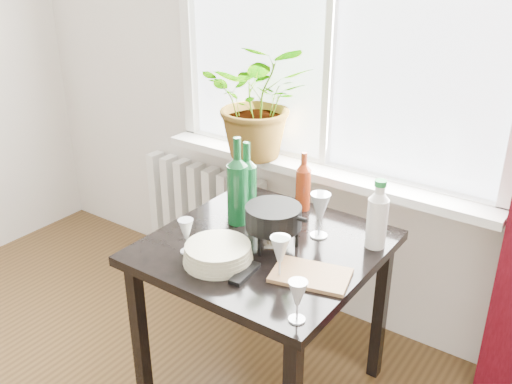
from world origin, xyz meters
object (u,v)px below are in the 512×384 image
Objects in this scene: cutting_board at (311,275)px; table at (264,263)px; wine_bottle_left at (247,180)px; wineglass_front_right at (280,258)px; tv_remote at (245,273)px; wineglass_back_center at (320,215)px; plate_stack at (218,254)px; potted_plant at (260,100)px; wineglass_far_right at (297,301)px; wine_bottle_right at (238,180)px; fondue_pot at (273,226)px; wineglass_front_left at (186,236)px; radiator at (205,211)px; bottle_amber at (303,181)px; wineglass_back_left at (243,189)px; cleaning_bottle at (378,214)px.

table is at bearing 159.00° from cutting_board.
wine_bottle_left is 2.08× the size of wineglass_front_right.
tv_remote is (0.26, -0.37, -0.17)m from wine_bottle_left.
plate_stack is at bearing -118.21° from wineglass_back_center.
wineglass_far_right is at bearing -49.46° from potted_plant.
wineglass_far_right is (0.18, -0.17, -0.01)m from wineglass_front_right.
wine_bottle_right is at bearing 113.65° from plate_stack.
tv_remote is at bearing -147.79° from cutting_board.
wineglass_front_left is at bearing -138.03° from fondue_pot.
tv_remote is at bearing -42.98° from radiator.
table is 0.31m from cutting_board.
wineglass_front_right is at bearing -67.24° from bottle_amber.
tv_remote is (0.92, -0.86, 0.37)m from radiator.
wineglass_front_left is at bearing -106.32° from bottle_amber.
wine_bottle_right is (-0.19, 0.09, 0.28)m from table.
wine_bottle_left is at bearing -173.74° from wineglass_back_center.
wineglass_back_center is 0.77× the size of fondue_pot.
wine_bottle_right is 2.29× the size of wineglass_front_right.
tv_remote is at bearing 158.24° from wineglass_far_right.
wineglass_back_center is 0.42m from tv_remote.
cutting_board is (0.53, -0.31, -0.08)m from wineglass_back_left.
wineglass_back_center is (0.55, -0.38, -0.29)m from potted_plant.
wine_bottle_right reaches higher than cutting_board.
wineglass_back_center reaches higher than tv_remote.
wine_bottle_right is 0.36m from wineglass_back_center.
wineglass_back_center is at bearing 74.04° from tv_remote.
wineglass_back_center is at bearing -4.64° from wineglass_back_left.
bottle_amber is at bearing 163.67° from cleaning_bottle.
fondue_pot is (0.30, -0.20, -0.01)m from wineglass_back_left.
wine_bottle_right is at bearing 145.56° from wineglass_front_right.
potted_plant reaches higher than fondue_pot.
radiator is at bearing 155.42° from wineglass_back_center.
wine_bottle_right is at bearing -39.69° from radiator.
table is 4.41× the size of wineglass_back_center.
wineglass_back_center is (-0.04, 0.35, 0.01)m from wineglass_front_right.
wine_bottle_left is 2.46× the size of wineglass_front_left.
wineglass_back_left reaches higher than table.
wineglass_back_center is at bearing 61.79° from plate_stack.
potted_plant is at bearing 157.49° from cleaning_bottle.
wine_bottle_left is at bearing -36.51° from radiator.
wineglass_far_right is at bearing -67.57° from wineglass_back_center.
wineglass_far_right is at bearing -69.70° from cutting_board.
bottle_amber is at bearing 99.94° from fondue_pot.
table is 0.52m from wineglass_far_right.
wineglass_front_right is 0.39m from wineglass_front_left.
table is (0.85, -0.63, 0.27)m from radiator.
wine_bottle_left is 1.29× the size of bottle_amber.
tv_remote is (0.13, -0.02, -0.03)m from plate_stack.
plate_stack is (-0.43, -0.45, -0.11)m from cleaning_bottle.
radiator is 0.87m from potted_plant.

